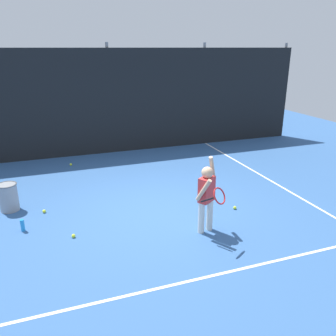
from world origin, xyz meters
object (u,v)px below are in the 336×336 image
at_px(ball_hopper, 8,197).
at_px(tennis_ball_4, 44,211).
at_px(tennis_ball_3, 235,208).
at_px(tennis_player, 207,194).
at_px(tennis_ball_0, 71,164).
at_px(water_bottle, 23,225).
at_px(tennis_ball_1, 73,236).

height_order(ball_hopper, tennis_ball_4, ball_hopper).
bearing_deg(tennis_ball_4, tennis_ball_3, -17.19).
distance_m(tennis_player, ball_hopper, 3.94).
distance_m(tennis_player, tennis_ball_0, 4.95).
distance_m(ball_hopper, tennis_ball_4, 0.77).
bearing_deg(ball_hopper, tennis_ball_3, -19.11).
distance_m(tennis_ball_0, tennis_ball_3, 4.85).
bearing_deg(water_bottle, tennis_ball_3, -7.13).
bearing_deg(tennis_ball_1, water_bottle, 147.01).
relative_size(tennis_ball_3, tennis_ball_4, 1.00).
distance_m(ball_hopper, tennis_ball_3, 4.51).
height_order(water_bottle, tennis_ball_3, water_bottle).
height_order(tennis_ball_0, tennis_ball_3, same).
xyz_separation_m(tennis_player, tennis_ball_1, (-2.22, 0.57, -0.69)).
bearing_deg(tennis_ball_4, tennis_ball_0, 75.16).
xyz_separation_m(tennis_player, tennis_ball_0, (-1.95, 4.50, -0.69)).
bearing_deg(tennis_ball_0, ball_hopper, -119.52).
xyz_separation_m(tennis_ball_0, tennis_ball_3, (2.89, -3.90, 0.00)).
relative_size(tennis_player, ball_hopper, 2.40).
height_order(tennis_ball_0, tennis_ball_4, same).
relative_size(tennis_ball_0, tennis_ball_4, 1.00).
distance_m(ball_hopper, water_bottle, 1.03).
height_order(tennis_ball_3, tennis_ball_4, same).
bearing_deg(tennis_ball_1, ball_hopper, 125.94).
xyz_separation_m(tennis_ball_1, tennis_ball_3, (3.16, 0.03, 0.00)).
bearing_deg(tennis_ball_3, tennis_ball_4, 162.81).
relative_size(tennis_ball_1, tennis_ball_4, 1.00).
relative_size(tennis_ball_0, tennis_ball_3, 1.00).
height_order(tennis_ball_1, tennis_ball_3, same).
height_order(ball_hopper, tennis_ball_3, ball_hopper).
bearing_deg(tennis_player, tennis_ball_3, 0.35).
bearing_deg(tennis_player, tennis_ball_0, 81.02).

